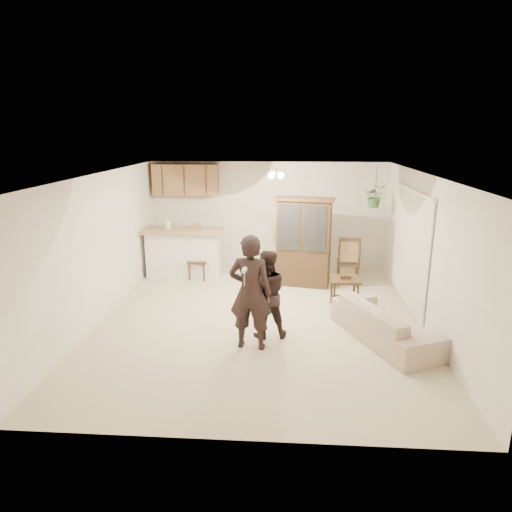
# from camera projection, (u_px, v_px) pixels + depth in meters

# --- Properties ---
(floor) EXTENTS (6.50, 6.50, 0.00)m
(floor) POSITION_uv_depth(u_px,v_px,m) (260.00, 319.00, 7.98)
(floor) COLOR beige
(floor) RESTS_ON ground
(ceiling) EXTENTS (5.50, 6.50, 0.02)m
(ceiling) POSITION_uv_depth(u_px,v_px,m) (260.00, 175.00, 7.32)
(ceiling) COLOR silver
(ceiling) RESTS_ON wall_back
(wall_back) EXTENTS (5.50, 0.02, 2.50)m
(wall_back) POSITION_uv_depth(u_px,v_px,m) (268.00, 215.00, 10.78)
(wall_back) COLOR white
(wall_back) RESTS_ON ground
(wall_front) EXTENTS (5.50, 0.02, 2.50)m
(wall_front) POSITION_uv_depth(u_px,v_px,m) (241.00, 333.00, 4.53)
(wall_front) COLOR white
(wall_front) RESTS_ON ground
(wall_left) EXTENTS (0.02, 6.50, 2.50)m
(wall_left) POSITION_uv_depth(u_px,v_px,m) (100.00, 247.00, 7.83)
(wall_left) COLOR white
(wall_left) RESTS_ON ground
(wall_right) EXTENTS (0.02, 6.50, 2.50)m
(wall_right) POSITION_uv_depth(u_px,v_px,m) (427.00, 253.00, 7.47)
(wall_right) COLOR white
(wall_right) RESTS_ON ground
(breakfast_bar) EXTENTS (1.60, 0.55, 1.00)m
(breakfast_bar) POSITION_uv_depth(u_px,v_px,m) (184.00, 255.00, 10.23)
(breakfast_bar) COLOR white
(breakfast_bar) RESTS_ON floor
(bar_top) EXTENTS (1.75, 0.70, 0.08)m
(bar_top) POSITION_uv_depth(u_px,v_px,m) (183.00, 231.00, 10.09)
(bar_top) COLOR tan
(bar_top) RESTS_ON breakfast_bar
(upper_cabinets) EXTENTS (1.50, 0.34, 0.70)m
(upper_cabinets) POSITION_uv_depth(u_px,v_px,m) (186.00, 179.00, 10.50)
(upper_cabinets) COLOR brown
(upper_cabinets) RESTS_ON wall_back
(vertical_blinds) EXTENTS (0.06, 2.30, 2.10)m
(vertical_blinds) POSITION_uv_depth(u_px,v_px,m) (410.00, 248.00, 8.38)
(vertical_blinds) COLOR silver
(vertical_blinds) RESTS_ON wall_right
(ceiling_fixture) EXTENTS (0.36, 0.36, 0.20)m
(ceiling_fixture) POSITION_uv_depth(u_px,v_px,m) (275.00, 174.00, 8.49)
(ceiling_fixture) COLOR #FFE5BF
(ceiling_fixture) RESTS_ON ceiling
(hanging_plant) EXTENTS (0.43, 0.37, 0.48)m
(hanging_plant) POSITION_uv_depth(u_px,v_px,m) (375.00, 196.00, 9.65)
(hanging_plant) COLOR #2B6127
(hanging_plant) RESTS_ON ceiling
(plant_cord) EXTENTS (0.01, 0.01, 0.65)m
(plant_cord) POSITION_uv_depth(u_px,v_px,m) (376.00, 181.00, 9.56)
(plant_cord) COLOR black
(plant_cord) RESTS_ON ceiling
(sofa) EXTENTS (1.43, 2.01, 0.73)m
(sofa) POSITION_uv_depth(u_px,v_px,m) (386.00, 318.00, 7.09)
(sofa) COLOR beige
(sofa) RESTS_ON floor
(adult) EXTENTS (0.70, 0.50, 1.80)m
(adult) POSITION_uv_depth(u_px,v_px,m) (250.00, 291.00, 6.73)
(adult) COLOR black
(adult) RESTS_ON floor
(child) EXTENTS (0.74, 0.62, 1.35)m
(child) POSITION_uv_depth(u_px,v_px,m) (266.00, 296.00, 7.16)
(child) COLOR black
(child) RESTS_ON floor
(china_hutch) EXTENTS (1.25, 0.68, 1.87)m
(china_hutch) POSITION_uv_depth(u_px,v_px,m) (304.00, 243.00, 9.54)
(china_hutch) COLOR #372514
(china_hutch) RESTS_ON floor
(side_table) EXTENTS (0.53, 0.53, 0.64)m
(side_table) POSITION_uv_depth(u_px,v_px,m) (344.00, 293.00, 8.42)
(side_table) COLOR #372514
(side_table) RESTS_ON floor
(chair_bar) EXTENTS (0.46, 0.46, 0.92)m
(chair_bar) POSITION_uv_depth(u_px,v_px,m) (199.00, 267.00, 10.10)
(chair_bar) COLOR #372514
(chair_bar) RESTS_ON floor
(chair_hutch_left) EXTENTS (0.72, 0.72, 1.18)m
(chair_hutch_left) POSITION_uv_depth(u_px,v_px,m) (293.00, 267.00, 9.89)
(chair_hutch_left) COLOR #372514
(chair_hutch_left) RESTS_ON floor
(chair_hutch_right) EXTENTS (0.51, 0.51, 1.07)m
(chair_hutch_right) POSITION_uv_depth(u_px,v_px,m) (348.00, 271.00, 9.72)
(chair_hutch_right) COLOR #372514
(chair_hutch_right) RESTS_ON floor
(controller_adult) EXTENTS (0.06, 0.16, 0.05)m
(controller_adult) POSITION_uv_depth(u_px,v_px,m) (244.00, 270.00, 6.22)
(controller_adult) COLOR white
(controller_adult) RESTS_ON adult
(controller_child) EXTENTS (0.06, 0.13, 0.04)m
(controller_child) POSITION_uv_depth(u_px,v_px,m) (269.00, 292.00, 6.79)
(controller_child) COLOR white
(controller_child) RESTS_ON child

